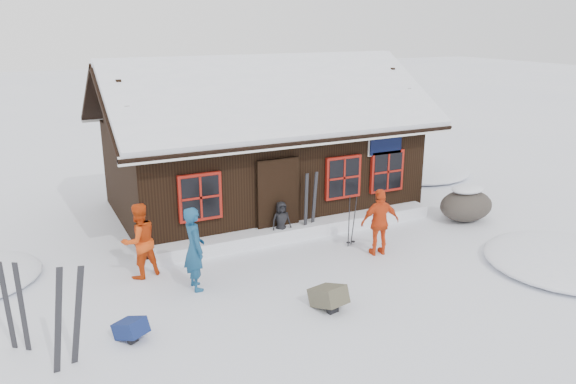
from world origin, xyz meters
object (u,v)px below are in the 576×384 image
object	(u,v)px
backpack_blue	(131,332)
skier_teal	(194,249)
boulder	(466,204)
ski_pair_left	(68,319)
skier_orange_right	(380,222)
ski_poles	(351,222)
backpack_olive	(328,300)
skier_crouched	(281,221)
skier_orange_left	(139,241)

from	to	relation	value
backpack_blue	skier_teal	bearing A→B (deg)	10.33
skier_teal	backpack_blue	bearing A→B (deg)	130.43
boulder	ski_pair_left	distance (m)	10.78
skier_orange_right	boulder	distance (m)	3.64
ski_poles	backpack_olive	bearing A→B (deg)	-129.90
skier_orange_right	skier_crouched	xyz separation A→B (m)	(-1.69, 1.79, -0.29)
skier_orange_right	ski_pair_left	xyz separation A→B (m)	(-6.98, -1.55, 0.03)
backpack_blue	backpack_olive	bearing A→B (deg)	-39.55
ski_pair_left	boulder	bearing A→B (deg)	8.28
skier_teal	skier_orange_left	bearing A→B (deg)	39.25
skier_orange_right	skier_crouched	world-z (taller)	skier_orange_right
boulder	ski_poles	xyz separation A→B (m)	(-3.81, -0.14, 0.15)
skier_orange_right	ski_pair_left	size ratio (longest dim) A/B	0.91
boulder	backpack_blue	distance (m)	9.74
boulder	backpack_olive	distance (m)	6.48
boulder	ski_pair_left	xyz separation A→B (m)	(-10.49, -2.44, 0.37)
skier_orange_right	backpack_olive	xyz separation A→B (m)	(-2.40, -1.76, -0.62)
skier_teal	ski_poles	bearing A→B (deg)	-82.71
boulder	backpack_olive	world-z (taller)	boulder
ski_poles	backpack_olive	distance (m)	3.30
boulder	backpack_olive	bearing A→B (deg)	-155.87
backpack_blue	backpack_olive	xyz separation A→B (m)	(3.60, -0.57, 0.03)
ski_poles	backpack_olive	xyz separation A→B (m)	(-2.10, -2.51, -0.43)
skier_orange_left	ski_pair_left	size ratio (longest dim) A/B	0.94
skier_teal	skier_orange_right	bearing A→B (deg)	-92.99
skier_orange_left	boulder	bearing A→B (deg)	160.45
boulder	ski_pair_left	world-z (taller)	ski_pair_left
skier_teal	backpack_blue	world-z (taller)	skier_teal
backpack_blue	ski_poles	bearing A→B (deg)	-11.77
skier_teal	skier_orange_right	distance (m)	4.41
boulder	ski_pair_left	bearing A→B (deg)	-166.90
backpack_blue	skier_crouched	bearing A→B (deg)	4.08
backpack_blue	backpack_olive	size ratio (longest dim) A/B	0.81
ski_poles	skier_orange_right	bearing A→B (deg)	-68.45
skier_orange_left	backpack_olive	bearing A→B (deg)	116.64
ski_poles	skier_orange_left	bearing A→B (deg)	174.30
skier_orange_right	skier_teal	bearing A→B (deg)	8.93
skier_orange_left	skier_orange_right	size ratio (longest dim) A/B	1.03
ski_poles	backpack_blue	world-z (taller)	ski_poles
skier_teal	ski_pair_left	bearing A→B (deg)	123.56
skier_teal	ski_poles	size ratio (longest dim) A/B	1.37
skier_crouched	backpack_olive	world-z (taller)	skier_crouched
skier_teal	ski_pair_left	world-z (taller)	skier_teal
skier_crouched	ski_poles	xyz separation A→B (m)	(1.40, -1.03, 0.09)
boulder	ski_poles	distance (m)	3.81
backpack_olive	skier_orange_left	bearing A→B (deg)	122.28
skier_crouched	backpack_olive	xyz separation A→B (m)	(-0.70, -3.54, -0.33)
skier_orange_left	skier_teal	bearing A→B (deg)	112.55
boulder	backpack_blue	size ratio (longest dim) A/B	2.96
skier_orange_left	skier_crouched	bearing A→B (deg)	171.30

